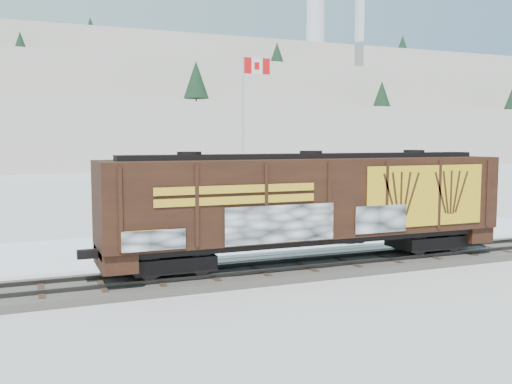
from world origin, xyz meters
name	(u,v)px	position (x,y,z in m)	size (l,w,h in m)	color
ground	(302,272)	(0.00, 0.00, 0.00)	(500.00, 500.00, 0.00)	white
rail_track	(302,268)	(0.00, 0.00, 0.15)	(50.00, 3.40, 0.43)	#59544C
parking_strip	(238,241)	(0.00, 7.50, 0.01)	(40.00, 8.00, 0.03)	white
hillside	(63,106)	(-0.05, 139.79, 14.37)	(360.00, 110.00, 93.00)	white
hopper_railcar	(311,201)	(0.38, -0.01, 2.88)	(16.93, 3.06, 4.40)	black
flagpole	(245,163)	(2.53, 13.02, 3.90)	(2.30, 0.90, 10.70)	silver
car_silver	(199,230)	(-2.37, 6.77, 0.88)	(2.01, 5.00, 1.70)	silver
car_white	(213,225)	(-1.09, 8.35, 0.84)	(1.71, 4.90, 1.61)	silver
car_dark	(314,227)	(3.65, 5.81, 0.81)	(2.19, 5.39, 1.56)	#212329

